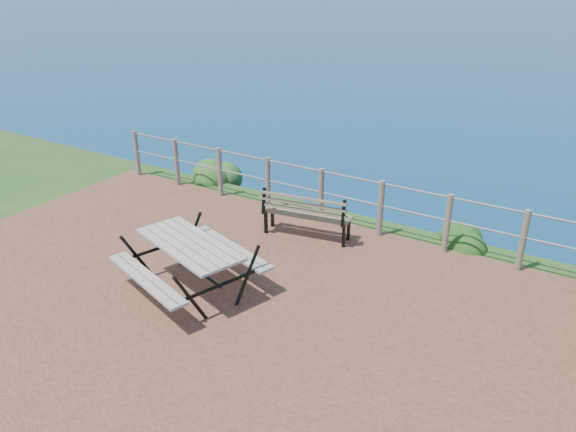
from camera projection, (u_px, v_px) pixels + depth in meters
name	position (u px, v px, depth m)	size (l,w,h in m)	color
ground	(203.00, 308.00, 7.69)	(10.00, 7.00, 0.12)	brown
safety_railing	(321.00, 192.00, 10.05)	(9.40, 0.10, 1.00)	#6B5B4C
picnic_table	(190.00, 261.00, 7.92)	(1.91, 1.48, 0.75)	gray
park_bench	(307.00, 207.00, 9.46)	(1.56, 0.63, 0.86)	brown
shrub_lip_west	(214.00, 177.00, 12.41)	(0.80, 0.80, 0.55)	#25511E
shrub_lip_east	(467.00, 244.00, 9.46)	(0.75, 0.75, 0.48)	#184716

